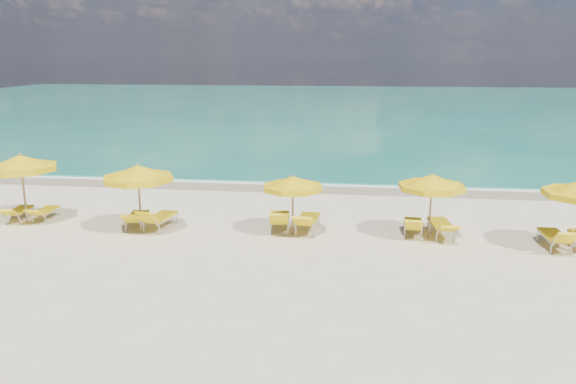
# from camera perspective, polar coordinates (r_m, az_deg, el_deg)

# --- Properties ---
(ground_plane) EXTENTS (120.00, 120.00, 0.00)m
(ground_plane) POSITION_cam_1_polar(r_m,az_deg,el_deg) (18.72, -0.58, -4.66)
(ground_plane) COLOR beige
(ocean) EXTENTS (120.00, 80.00, 0.30)m
(ocean) POSITION_cam_1_polar(r_m,az_deg,el_deg) (65.90, 5.14, 8.65)
(ocean) COLOR #136E58
(ocean) RESTS_ON ground
(wet_sand_band) EXTENTS (120.00, 2.60, 0.01)m
(wet_sand_band) POSITION_cam_1_polar(r_m,az_deg,el_deg) (25.80, 1.65, 0.53)
(wet_sand_band) COLOR tan
(wet_sand_band) RESTS_ON ground
(foam_line) EXTENTS (120.00, 1.20, 0.03)m
(foam_line) POSITION_cam_1_polar(r_m,az_deg,el_deg) (26.58, 1.81, 0.93)
(foam_line) COLOR white
(foam_line) RESTS_ON ground
(whitecap_near) EXTENTS (14.00, 0.36, 0.05)m
(whitecap_near) POSITION_cam_1_polar(r_m,az_deg,el_deg) (36.09, -6.39, 4.30)
(whitecap_near) COLOR white
(whitecap_near) RESTS_ON ground
(whitecap_far) EXTENTS (18.00, 0.30, 0.05)m
(whitecap_far) POSITION_cam_1_polar(r_m,az_deg,el_deg) (42.38, 14.78, 5.35)
(whitecap_far) COLOR white
(whitecap_far) RESTS_ON ground
(umbrella_2) EXTENTS (2.73, 2.73, 2.54)m
(umbrella_2) POSITION_cam_1_polar(r_m,az_deg,el_deg) (22.02, -25.52, 2.62)
(umbrella_2) COLOR #A17B50
(umbrella_2) RESTS_ON ground
(umbrella_3) EXTENTS (2.57, 2.57, 2.41)m
(umbrella_3) POSITION_cam_1_polar(r_m,az_deg,el_deg) (19.38, -15.01, 1.80)
(umbrella_3) COLOR #A17B50
(umbrella_3) RESTS_ON ground
(umbrella_4) EXTENTS (2.49, 2.49, 2.08)m
(umbrella_4) POSITION_cam_1_polar(r_m,az_deg,el_deg) (18.55, 0.50, 0.87)
(umbrella_4) COLOR #A17B50
(umbrella_4) RESTS_ON ground
(umbrella_5) EXTENTS (2.80, 2.80, 2.22)m
(umbrella_5) POSITION_cam_1_polar(r_m,az_deg,el_deg) (18.75, 14.41, 0.93)
(umbrella_5) COLOR #A17B50
(umbrella_5) RESTS_ON ground
(lounger_2_left) EXTENTS (0.76, 1.77, 0.69)m
(lounger_2_left) POSITION_cam_1_polar(r_m,az_deg,el_deg) (22.90, -25.65, -2.06)
(lounger_2_left) COLOR #A5A8AD
(lounger_2_left) RESTS_ON ground
(lounger_2_right) EXTENTS (0.63, 1.71, 0.67)m
(lounger_2_right) POSITION_cam_1_polar(r_m,az_deg,el_deg) (22.52, -23.40, -2.10)
(lounger_2_right) COLOR #A5A8AD
(lounger_2_right) RESTS_ON ground
(lounger_3_left) EXTENTS (0.94, 1.95, 0.80)m
(lounger_3_left) POSITION_cam_1_polar(r_m,az_deg,el_deg) (20.43, -15.06, -2.89)
(lounger_3_left) COLOR #A5A8AD
(lounger_3_left) RESTS_ON ground
(lounger_3_right) EXTENTS (0.94, 1.99, 0.93)m
(lounger_3_right) POSITION_cam_1_polar(r_m,az_deg,el_deg) (20.10, -12.86, -2.98)
(lounger_3_right) COLOR #A5A8AD
(lounger_3_right) RESTS_ON ground
(lounger_4_left) EXTENTS (0.88, 2.04, 0.94)m
(lounger_4_left) POSITION_cam_1_polar(r_m,az_deg,el_deg) (19.47, -0.85, -3.16)
(lounger_4_left) COLOR #A5A8AD
(lounger_4_left) RESTS_ON ground
(lounger_4_right) EXTENTS (0.80, 2.06, 0.88)m
(lounger_4_right) POSITION_cam_1_polar(r_m,az_deg,el_deg) (19.33, 2.00, -3.30)
(lounger_4_right) COLOR #A5A8AD
(lounger_4_right) RESTS_ON ground
(lounger_5_left) EXTENTS (0.72, 1.80, 0.83)m
(lounger_5_left) POSITION_cam_1_polar(r_m,az_deg,el_deg) (19.41, 12.56, -3.64)
(lounger_5_left) COLOR #A5A8AD
(lounger_5_left) RESTS_ON ground
(lounger_5_right) EXTENTS (0.85, 2.08, 0.75)m
(lounger_5_right) POSITION_cam_1_polar(r_m,az_deg,el_deg) (19.49, 15.29, -3.69)
(lounger_5_right) COLOR #A5A8AD
(lounger_5_right) RESTS_ON ground
(lounger_6_left) EXTENTS (0.68, 1.93, 0.89)m
(lounger_6_left) POSITION_cam_1_polar(r_m,az_deg,el_deg) (19.53, 25.44, -4.52)
(lounger_6_left) COLOR #A5A8AD
(lounger_6_left) RESTS_ON ground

